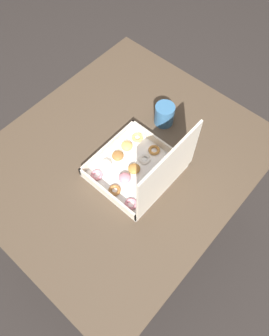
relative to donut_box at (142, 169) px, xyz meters
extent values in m
plane|color=#2D2826|center=(-0.01, -0.12, -0.76)|extent=(8.00, 8.00, 0.00)
cube|color=#4C3D2D|center=(-0.01, -0.12, -0.07)|extent=(1.07, 0.92, 0.03)
cylinder|color=#4C3D2D|center=(-0.50, -0.53, -0.43)|extent=(0.06, 0.06, 0.67)
cylinder|color=#4C3D2D|center=(-0.50, 0.29, -0.43)|extent=(0.06, 0.06, 0.67)
cube|color=white|center=(0.00, -0.04, -0.06)|extent=(0.30, 0.28, 0.01)
cube|color=beige|center=(0.00, -0.18, -0.03)|extent=(0.30, 0.01, 0.04)
cube|color=beige|center=(0.00, 0.10, -0.03)|extent=(0.30, 0.01, 0.04)
cube|color=beige|center=(-0.15, -0.04, -0.03)|extent=(0.01, 0.28, 0.04)
cube|color=beige|center=(0.15, -0.04, -0.03)|extent=(0.01, 0.28, 0.04)
cube|color=beige|center=(0.00, 0.11, 0.11)|extent=(0.30, 0.01, 0.24)
torus|color=tan|center=(-0.12, -0.13, -0.05)|extent=(0.05, 0.05, 0.01)
ellipsoid|color=tan|center=(-0.06, -0.13, -0.04)|extent=(0.05, 0.05, 0.02)
ellipsoid|color=#9E6633|center=(0.00, -0.13, -0.04)|extent=(0.05, 0.05, 0.02)
ellipsoid|color=white|center=(0.06, -0.13, -0.04)|extent=(0.05, 0.05, 0.03)
torus|color=pink|center=(0.11, -0.13, -0.05)|extent=(0.05, 0.05, 0.01)
torus|color=#B77A38|center=(-0.12, -0.04, -0.05)|extent=(0.05, 0.05, 0.01)
torus|color=white|center=(-0.06, -0.04, -0.05)|extent=(0.05, 0.05, 0.01)
ellipsoid|color=#B77A38|center=(0.00, -0.04, -0.04)|extent=(0.05, 0.05, 0.02)
ellipsoid|color=pink|center=(0.05, -0.04, -0.04)|extent=(0.05, 0.05, 0.03)
torus|color=#9E6633|center=(0.11, -0.04, -0.05)|extent=(0.05, 0.05, 0.01)
torus|color=tan|center=(-0.12, 0.05, -0.05)|extent=(0.05, 0.05, 0.01)
torus|color=pink|center=(-0.06, 0.05, -0.05)|extent=(0.05, 0.05, 0.01)
torus|color=white|center=(0.00, 0.05, -0.05)|extent=(0.05, 0.05, 0.01)
ellipsoid|color=white|center=(0.06, 0.05, -0.04)|extent=(0.05, 0.05, 0.03)
torus|color=pink|center=(0.11, 0.05, -0.05)|extent=(0.05, 0.05, 0.01)
cylinder|color=teal|center=(-0.26, -0.10, -0.01)|extent=(0.08, 0.08, 0.09)
cylinder|color=black|center=(-0.26, -0.10, 0.03)|extent=(0.07, 0.07, 0.01)
camera|label=1|loc=(0.46, 0.36, 1.03)|focal=35.00mm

